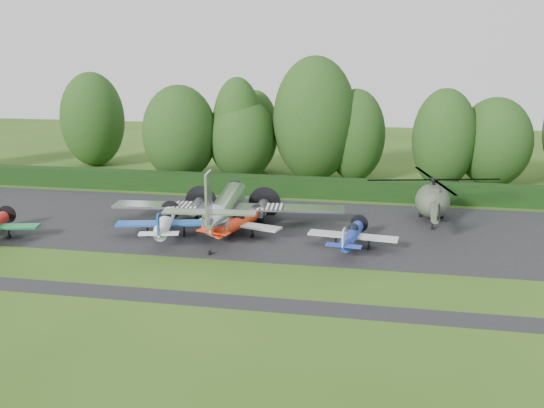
% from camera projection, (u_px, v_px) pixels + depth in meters
% --- Properties ---
extents(ground, '(160.00, 160.00, 0.00)m').
position_uv_depth(ground, '(193.00, 263.00, 42.52)').
color(ground, '#264914').
rests_on(ground, ground).
extents(apron, '(70.00, 18.00, 0.01)m').
position_uv_depth(apron, '(229.00, 224.00, 52.04)').
color(apron, black).
rests_on(apron, ground).
extents(taxiway_verge, '(70.00, 2.00, 0.00)m').
position_uv_depth(taxiway_verge, '(162.00, 296.00, 36.81)').
color(taxiway_verge, black).
rests_on(taxiway_verge, ground).
extents(hedgerow, '(90.00, 1.60, 2.00)m').
position_uv_depth(hedgerow, '(256.00, 195.00, 62.50)').
color(hedgerow, black).
rests_on(hedgerow, ground).
extents(transport_plane, '(19.90, 15.26, 6.38)m').
position_uv_depth(transport_plane, '(225.00, 206.00, 50.77)').
color(transport_plane, silver).
rests_on(transport_plane, ground).
extents(light_plane_white, '(7.84, 8.24, 3.01)m').
position_uv_depth(light_plane_white, '(165.00, 223.00, 47.93)').
color(light_plane_white, silver).
rests_on(light_plane_white, ground).
extents(light_plane_orange, '(7.09, 7.46, 2.72)m').
position_uv_depth(light_plane_orange, '(236.00, 223.00, 48.13)').
color(light_plane_orange, red).
rests_on(light_plane_orange, ground).
extents(light_plane_blue, '(6.76, 7.11, 2.60)m').
position_uv_depth(light_plane_blue, '(352.00, 235.00, 45.22)').
color(light_plane_blue, '#1B32A4').
rests_on(light_plane_blue, ground).
extents(helicopter, '(11.57, 13.55, 3.73)m').
position_uv_depth(helicopter, '(433.00, 198.00, 52.69)').
color(helicopter, '#363E30').
rests_on(helicopter, ground).
extents(tree_0, '(6.76, 6.76, 10.66)m').
position_uv_depth(tree_0, '(444.00, 139.00, 64.48)').
color(tree_0, black).
rests_on(tree_0, ground).
extents(tree_1, '(7.96, 7.96, 11.86)m').
position_uv_depth(tree_1, '(93.00, 120.00, 76.60)').
color(tree_1, black).
rests_on(tree_1, ground).
extents(tree_2, '(7.92, 7.92, 9.69)m').
position_uv_depth(tree_2, '(494.00, 143.00, 65.04)').
color(tree_2, black).
rests_on(tree_2, ground).
extents(tree_5, '(7.62, 7.62, 9.38)m').
position_uv_depth(tree_5, '(242.00, 139.00, 68.59)').
color(tree_5, black).
rests_on(tree_5, ground).
extents(tree_7, '(9.28, 9.28, 13.95)m').
position_uv_depth(tree_7, '(315.00, 119.00, 67.47)').
color(tree_7, black).
rests_on(tree_7, ground).
extents(tree_8, '(6.65, 6.65, 10.37)m').
position_uv_depth(tree_8, '(355.00, 135.00, 67.93)').
color(tree_8, black).
rests_on(tree_8, ground).
extents(tree_9, '(8.38, 8.38, 10.79)m').
position_uv_depth(tree_9, '(180.00, 133.00, 68.15)').
color(tree_9, black).
rests_on(tree_9, ground).
extents(tree_10, '(5.76, 5.76, 11.63)m').
position_uv_depth(tree_10, '(238.00, 129.00, 68.38)').
color(tree_10, black).
rests_on(tree_10, ground).
extents(tree_11, '(5.56, 5.56, 9.85)m').
position_uv_depth(tree_11, '(255.00, 131.00, 73.37)').
color(tree_11, black).
rests_on(tree_11, ground).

